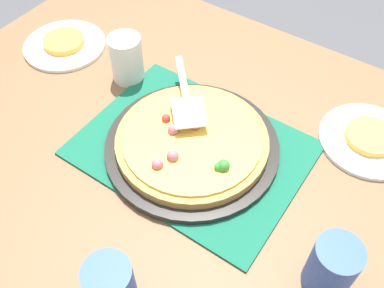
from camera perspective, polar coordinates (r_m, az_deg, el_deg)
name	(u,v)px	position (r m, az deg, el deg)	size (l,w,h in m)	color
ground_plane	(192,282)	(1.61, 0.00, -17.66)	(8.00, 8.00, 0.00)	#4C4C51
dining_table	(192,178)	(1.04, 0.00, -4.51)	(1.40, 1.00, 0.75)	brown
placemat	(192,149)	(0.95, 0.00, -0.65)	(0.48, 0.36, 0.01)	#145B42
pizza_pan	(192,146)	(0.95, 0.00, -0.27)	(0.38, 0.38, 0.01)	black
pizza	(192,140)	(0.93, -0.03, 0.47)	(0.33, 0.33, 0.05)	#B78442
plate_near_left	(65,45)	(1.26, -16.39, 12.35)	(0.22, 0.22, 0.01)	white
plate_far_right	(368,140)	(1.04, 22.20, 0.48)	(0.22, 0.22, 0.01)	white
served_slice_left	(64,41)	(1.25, -16.52, 12.82)	(0.11, 0.11, 0.02)	gold
served_slice_right	(370,136)	(1.03, 22.41, 0.94)	(0.11, 0.11, 0.02)	#EAB747
cup_near	(332,267)	(0.78, 17.91, -15.15)	(0.08, 0.08, 0.12)	#3351AD
cup_far	(111,287)	(0.75, -10.58, -18.05)	(0.08, 0.08, 0.12)	#3351AD
cup_corner	(126,59)	(1.09, -8.62, 11.03)	(0.08, 0.08, 0.12)	white
pizza_server	(186,97)	(0.97, -0.81, 6.22)	(0.19, 0.20, 0.01)	silver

